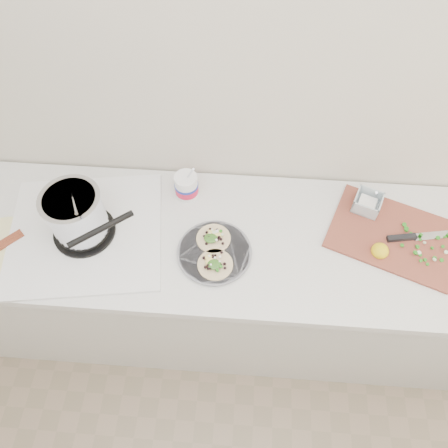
# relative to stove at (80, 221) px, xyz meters

# --- Properties ---
(counter) EXTENTS (2.44, 0.66, 0.90)m
(counter) POSITION_rel_stove_xyz_m (0.54, 0.04, -0.54)
(counter) COLOR silver
(counter) RESTS_ON ground
(stove) EXTENTS (0.67, 0.64, 0.28)m
(stove) POSITION_rel_stove_xyz_m (0.00, 0.00, 0.00)
(stove) COLOR silver
(stove) RESTS_ON counter
(taco_plate) EXTENTS (0.29, 0.29, 0.04)m
(taco_plate) POSITION_rel_stove_xyz_m (0.52, -0.05, -0.08)
(taco_plate) COLOR slate
(taco_plate) RESTS_ON counter
(tub) EXTENTS (0.10, 0.10, 0.22)m
(tub) POSITION_rel_stove_xyz_m (0.38, 0.23, -0.03)
(tub) COLOR white
(tub) RESTS_ON counter
(cutboard) EXTENTS (0.57, 0.49, 0.07)m
(cutboard) POSITION_rel_stove_xyz_m (1.22, 0.09, -0.08)
(cutboard) COLOR brown
(cutboard) RESTS_ON counter
(bacon_plate) EXTENTS (0.28, 0.28, 0.02)m
(bacon_plate) POSITION_rel_stove_xyz_m (-0.31, -0.08, -0.09)
(bacon_plate) COLOR beige
(bacon_plate) RESTS_ON counter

